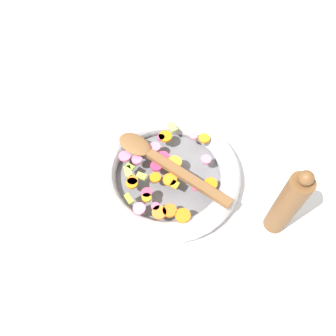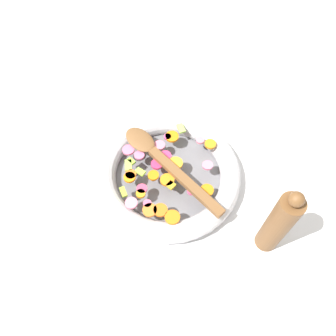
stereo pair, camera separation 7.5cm
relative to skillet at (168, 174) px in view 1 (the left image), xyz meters
The scene contains 5 objects.
ground_plane 0.02m from the skillet, ahead, with size 4.00×4.00×0.00m, color silver.
skillet is the anchor object (origin of this frame).
chopped_vegetables 0.04m from the skillet, 105.39° to the left, with size 0.25×0.28×0.01m.
wooden_spoon 0.05m from the skillet, ahead, with size 0.32×0.09×0.01m.
pepper_mill 0.29m from the skillet, 159.84° to the right, with size 0.05×0.05×0.23m.
Camera 1 is at (-0.30, 0.29, 0.72)m, focal length 35.00 mm.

